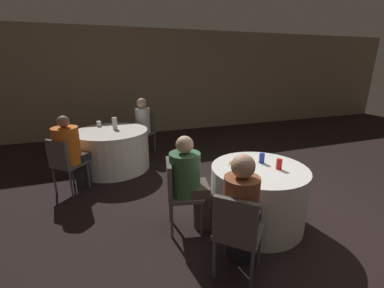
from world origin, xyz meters
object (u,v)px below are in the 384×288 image
(person_green_jacket, at_px, (191,183))
(soda_can_red, at_px, (279,164))
(table_near, at_px, (257,196))
(chair_near_southwest, at_px, (237,229))
(pizza_plate_near, at_px, (235,164))
(chair_far_southwest, at_px, (64,161))
(chair_near_west, at_px, (177,189))
(chair_far_northeast, at_px, (146,129))
(person_floral_shirt, at_px, (242,213))
(person_orange_shirt, at_px, (71,152))
(person_white_shirt, at_px, (141,127))
(table_far, at_px, (113,150))
(soda_can_blue, at_px, (262,158))
(bottle_far, at_px, (115,123))

(person_green_jacket, relative_size, soda_can_red, 9.52)
(table_near, height_order, chair_near_southwest, chair_near_southwest)
(pizza_plate_near, bearing_deg, chair_near_southwest, -117.63)
(chair_far_southwest, distance_m, pizza_plate_near, 2.53)
(chair_near_west, xyz_separation_m, chair_far_northeast, (0.15, 2.97, 0.00))
(person_floral_shirt, bearing_deg, soda_can_red, 76.57)
(table_near, distance_m, person_floral_shirt, 0.85)
(person_orange_shirt, height_order, person_white_shirt, person_white_shirt)
(person_orange_shirt, relative_size, soda_can_red, 9.80)
(chair_near_southwest, xyz_separation_m, person_orange_shirt, (-1.50, 2.43, 0.09))
(person_white_shirt, bearing_deg, person_green_jacket, 137.42)
(table_near, relative_size, soda_can_red, 9.35)
(table_far, distance_m, person_floral_shirt, 3.17)
(chair_near_southwest, height_order, chair_far_northeast, same)
(soda_can_blue, bearing_deg, person_orange_shirt, 145.01)
(table_near, xyz_separation_m, chair_near_southwest, (-0.68, -0.70, 0.16))
(chair_far_southwest, bearing_deg, chair_near_west, -4.36)
(person_white_shirt, bearing_deg, chair_near_southwest, 138.74)
(chair_near_west, distance_m, person_green_jacket, 0.17)
(person_green_jacket, xyz_separation_m, bottle_far, (-0.68, 2.34, 0.25))
(pizza_plate_near, bearing_deg, person_floral_shirt, -114.48)
(table_near, relative_size, soda_can_blue, 9.35)
(person_floral_shirt, xyz_separation_m, person_green_jacket, (-0.23, 0.75, -0.00))
(chair_far_southwest, xyz_separation_m, pizza_plate_near, (2.07, -1.43, 0.21))
(table_far, distance_m, person_white_shirt, 0.94)
(chair_near_west, bearing_deg, person_floral_shirt, 38.03)
(table_far, bearing_deg, person_orange_shirt, -132.44)
(chair_far_southwest, bearing_deg, person_floral_shirt, -9.65)
(chair_far_northeast, xyz_separation_m, person_floral_shirt, (0.23, -3.75, 0.07))
(person_floral_shirt, distance_m, pizza_plate_near, 0.86)
(chair_near_southwest, relative_size, person_green_jacket, 0.75)
(person_green_jacket, bearing_deg, chair_far_northeast, -168.06)
(table_near, xyz_separation_m, bottle_far, (-1.48, 2.51, 0.48))
(person_orange_shirt, relative_size, person_floral_shirt, 1.00)
(chair_far_northeast, relative_size, pizza_plate_near, 4.11)
(chair_far_northeast, bearing_deg, pizza_plate_near, 146.27)
(chair_near_west, height_order, soda_can_red, chair_near_west)
(chair_far_southwest, xyz_separation_m, person_orange_shirt, (0.10, 0.11, 0.09))
(soda_can_blue, bearing_deg, table_far, 126.17)
(pizza_plate_near, distance_m, soda_can_blue, 0.34)
(table_near, bearing_deg, table_far, 123.00)
(chair_far_southwest, relative_size, person_orange_shirt, 0.73)
(chair_near_west, distance_m, chair_far_southwest, 1.95)
(chair_far_northeast, xyz_separation_m, person_orange_shirt, (-1.38, -1.44, 0.09))
(chair_far_southwest, relative_size, bottle_far, 3.99)
(chair_far_northeast, relative_size, person_green_jacket, 0.75)
(person_floral_shirt, bearing_deg, chair_near_west, 160.52)
(chair_near_west, distance_m, person_floral_shirt, 0.88)
(table_far, distance_m, pizza_plate_near, 2.63)
(chair_near_west, relative_size, person_floral_shirt, 0.73)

